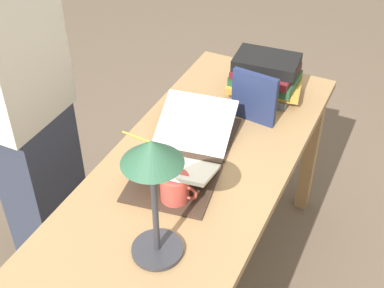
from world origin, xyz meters
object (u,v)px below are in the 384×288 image
at_px(book_standing_upright, 254,98).
at_px(coffee_mug, 175,189).
at_px(reading_lamp, 153,171).
at_px(pencil, 142,139).
at_px(person_reader, 27,110).
at_px(open_book, 185,150).
at_px(book_stack_tall, 265,76).

relative_size(book_standing_upright, coffee_mug, 1.65).
height_order(reading_lamp, pencil, reading_lamp).
bearing_deg(person_reader, coffee_mug, -99.10).
distance_m(open_book, pencil, 0.20).
height_order(pencil, person_reader, person_reader).
bearing_deg(coffee_mug, reading_lamp, 13.31).
relative_size(book_stack_tall, book_standing_upright, 1.56).
xyz_separation_m(book_stack_tall, book_standing_upright, (0.19, 0.02, 0.02)).
distance_m(open_book, book_stack_tall, 0.53).
distance_m(book_standing_upright, pencil, 0.46).
bearing_deg(reading_lamp, book_standing_upright, 178.57).
distance_m(pencil, person_reader, 0.45).
bearing_deg(reading_lamp, person_reader, -113.96).
xyz_separation_m(open_book, reading_lamp, (0.43, 0.12, 0.28)).
xyz_separation_m(reading_lamp, coffee_mug, (-0.22, -0.05, -0.27)).
relative_size(book_stack_tall, pencil, 1.84).
xyz_separation_m(open_book, pencil, (-0.03, -0.19, -0.03)).
height_order(open_book, reading_lamp, reading_lamp).
height_order(reading_lamp, coffee_mug, reading_lamp).
bearing_deg(coffee_mug, book_standing_upright, 172.49).
distance_m(reading_lamp, pencil, 0.63).
relative_size(coffee_mug, person_reader, 0.08).
bearing_deg(coffee_mug, person_reader, -99.10).
xyz_separation_m(open_book, coffee_mug, (0.21, 0.07, 0.02)).
height_order(book_stack_tall, person_reader, person_reader).
bearing_deg(reading_lamp, coffee_mug, -166.69).
bearing_deg(open_book, person_reader, -89.62).
distance_m(book_stack_tall, person_reader, 0.96).
bearing_deg(book_stack_tall, coffee_mug, -3.84).
relative_size(book_stack_tall, person_reader, 0.20).
distance_m(open_book, person_reader, 0.63).
height_order(book_stack_tall, pencil, book_stack_tall).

